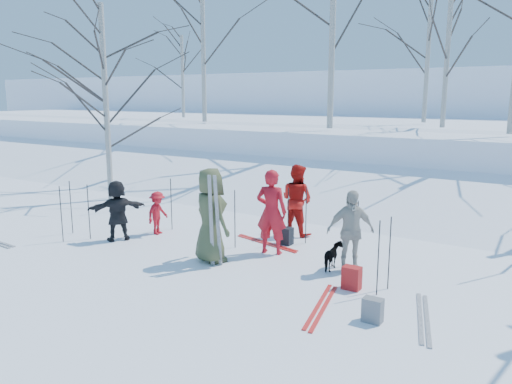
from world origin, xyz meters
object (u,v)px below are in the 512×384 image
Objects in this scene: backpack_grey at (373,310)px; skier_grey_west at (117,210)px; dog at (333,257)px; skier_cream_east at (350,231)px; skier_red_seated at (158,213)px; skier_redor_behind at (297,200)px; backpack_red at (352,278)px; backpack_dark at (285,236)px; skier_olive_center at (211,215)px; skier_red_north at (271,212)px.

skier_grey_west is at bearing 171.75° from backpack_grey.
skier_cream_east is at bearing -163.98° from dog.
skier_red_seated is 2.84× the size of backpack_grey.
skier_grey_west is at bearing 48.43° from skier_redor_behind.
backpack_red reaches higher than backpack_grey.
backpack_red is at bearing -106.66° from skier_cream_east.
skier_cream_east is at bearing 114.77° from backpack_red.
skier_olive_center is at bearing -110.32° from backpack_dark.
skier_cream_east is at bearing -95.06° from skier_red_seated.
skier_olive_center is 1.12× the size of skier_redor_behind.
skier_grey_west is (-0.43, -0.91, 0.19)m from skier_red_seated.
skier_redor_behind reaches higher than skier_grey_west.
skier_cream_east is at bearing 121.17° from backpack_grey.
skier_red_north reaches higher than skier_redor_behind.
backpack_grey is at bearing -100.26° from skier_cream_east.
skier_cream_east is 1.15m from backpack_red.
skier_olive_center is at bearing 42.59° from skier_red_north.
backpack_dark is (0.70, 1.90, -0.79)m from skier_olive_center.
skier_cream_east is 3.89× the size of backpack_red.
skier_grey_west is at bearing -152.24° from backpack_dark.
skier_red_seated reaches higher than backpack_red.
skier_olive_center is at bearing -117.32° from skier_red_seated.
skier_grey_west is 3.85× the size of backpack_grey.
dog is at bearing -96.50° from skier_red_seated.
skier_cream_east reaches higher than skier_grey_west.
skier_red_seated is at bearing -0.52° from skier_olive_center.
dog is (-0.29, -0.12, -0.54)m from skier_cream_east.
backpack_red is (2.29, -1.01, -0.72)m from skier_red_north.
skier_redor_behind is 3.73m from backpack_red.
skier_grey_west is at bearing -179.02° from backpack_red.
skier_red_north is 1.73× the size of skier_red_seated.
skier_redor_behind reaches higher than skier_cream_east.
backpack_grey is 4.22m from backpack_dark.
skier_redor_behind reaches higher than backpack_grey.
skier_red_seated reaches higher than backpack_grey.
skier_olive_center is 4.03m from backpack_grey.
skier_redor_behind is 1.08× the size of skier_cream_east.
skier_red_seated is 1.68× the size of dog.
skier_olive_center is at bearing 13.22° from dog.
backpack_dark is (3.54, 1.86, -0.53)m from skier_grey_west.
skier_redor_behind is 4.65× the size of backpack_grey.
backpack_dark is (-2.36, 1.76, -0.01)m from backpack_red.
skier_olive_center reaches higher than skier_grey_west.
skier_redor_behind is at bearing 101.34° from backpack_dark.
backpack_red is at bearing 125.29° from skier_grey_west.
backpack_red is (0.69, -0.76, -0.06)m from dog.
skier_olive_center is at bearing 88.44° from skier_redor_behind.
skier_red_north is 3.21m from skier_red_seated.
dog is at bearing 162.08° from skier_cream_east.
skier_grey_west reaches higher than skier_red_seated.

